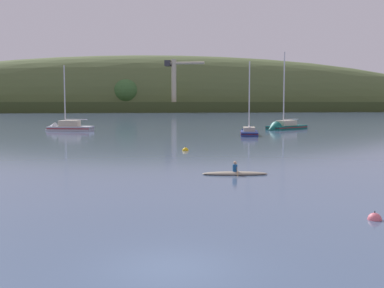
# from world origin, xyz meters

# --- Properties ---
(ground) EXTENTS (1400.00, 1400.00, 0.00)m
(ground) POSITION_xyz_m (0.00, 0.00, 0.00)
(ground) COLOR #425675
(far_shoreline_hill) EXTENTS (424.68, 96.43, 57.41)m
(far_shoreline_hill) POSITION_xyz_m (6.16, 241.99, 0.22)
(far_shoreline_hill) COLOR #35401E
(far_shoreline_hill) RESTS_ON ground
(dockside_crane) EXTENTS (17.56, 7.44, 23.59)m
(dockside_crane) POSITION_xyz_m (9.74, 204.98, 11.91)
(dockside_crane) COLOR #4C4C51
(dockside_crane) RESTS_ON ground
(sailboat_near_mooring) EXTENTS (8.49, 4.30, 11.98)m
(sailboat_near_mooring) POSITION_xyz_m (-14.91, 68.66, 0.34)
(sailboat_near_mooring) COLOR #ADB2BC
(sailboat_near_mooring) RESTS_ON ground
(sailboat_midwater_white) EXTENTS (9.13, 8.10, 14.76)m
(sailboat_midwater_white) POSITION_xyz_m (22.17, 69.48, 0.29)
(sailboat_midwater_white) COLOR #0F564C
(sailboat_midwater_white) RESTS_ON ground
(sailboat_outer_reach) EXTENTS (3.57, 7.53, 11.70)m
(sailboat_outer_reach) POSITION_xyz_m (13.61, 56.41, 0.26)
(sailboat_outer_reach) COLOR navy
(sailboat_outer_reach) RESTS_ON ground
(canoe_with_paddler) EXTENTS (4.43, 1.61, 1.02)m
(canoe_with_paddler) POSITION_xyz_m (5.00, 18.02, 0.09)
(canoe_with_paddler) COLOR gray
(canoe_with_paddler) RESTS_ON ground
(mooring_buoy_midchannel) EXTENTS (0.58, 0.58, 0.66)m
(mooring_buoy_midchannel) POSITION_xyz_m (8.64, 5.20, 0.00)
(mooring_buoy_midchannel) COLOR #E06675
(mooring_buoy_midchannel) RESTS_ON ground
(mooring_buoy_far_upstream) EXTENTS (0.63, 0.63, 0.71)m
(mooring_buoy_far_upstream) POSITION_xyz_m (2.80, 34.32, 0.00)
(mooring_buoy_far_upstream) COLOR yellow
(mooring_buoy_far_upstream) RESTS_ON ground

